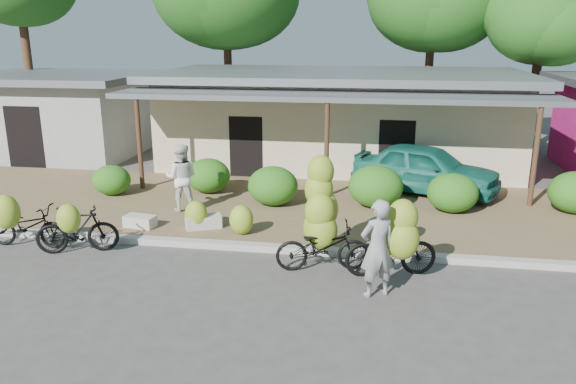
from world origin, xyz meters
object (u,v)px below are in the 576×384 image
(bike_center, at_px, (321,226))
(sack_far, at_px, (140,221))
(bystander, at_px, (181,178))
(sack_near, at_px, (203,222))
(teal_van, at_px, (426,169))
(tree_near_right, at_px, (537,18))
(bike_far_left, at_px, (24,224))
(bike_right, at_px, (394,244))
(vendor, at_px, (377,248))
(bike_left, at_px, (76,228))

(bike_center, relative_size, sack_far, 3.06)
(bystander, bearing_deg, sack_near, 118.85)
(teal_van, bearing_deg, sack_near, 147.47)
(tree_near_right, relative_size, teal_van, 1.61)
(sack_near, bearing_deg, bike_far_left, -155.62)
(bike_center, xyz_separation_m, sack_far, (-4.58, 1.36, -0.61))
(bike_far_left, distance_m, sack_far, 2.57)
(bike_far_left, height_order, bystander, bystander)
(bike_center, xyz_separation_m, bike_right, (1.48, -0.47, -0.12))
(bike_center, distance_m, sack_near, 3.45)
(sack_near, height_order, vendor, vendor)
(bike_far_left, xyz_separation_m, bike_right, (8.14, -0.36, 0.17))
(bike_right, relative_size, sack_near, 2.26)
(bike_far_left, relative_size, bystander, 1.04)
(bystander, distance_m, teal_van, 7.07)
(tree_near_right, distance_m, sack_far, 17.26)
(bike_left, bearing_deg, bike_center, -106.14)
(bike_right, bearing_deg, bike_center, 57.28)
(bike_center, bearing_deg, teal_van, -36.37)
(tree_near_right, bearing_deg, bike_far_left, -135.64)
(bystander, bearing_deg, vendor, 133.33)
(sack_far, distance_m, teal_van, 8.27)
(bike_center, bearing_deg, bike_left, 80.09)
(bike_center, distance_m, vendor, 1.68)
(bystander, bearing_deg, sack_far, 59.28)
(tree_near_right, height_order, sack_far, tree_near_right)
(bike_far_left, bearing_deg, bike_right, -93.33)
(bike_center, height_order, vendor, bike_center)
(bike_center, bearing_deg, tree_near_right, -40.13)
(bike_left, bearing_deg, tree_near_right, -61.04)
(tree_near_right, relative_size, bike_right, 3.56)
(tree_near_right, height_order, bike_left, tree_near_right)
(bike_far_left, distance_m, vendor, 7.89)
(sack_near, bearing_deg, bike_left, -142.57)
(bike_far_left, distance_m, bike_left, 1.33)
(bike_right, relative_size, sack_far, 2.57)
(bike_far_left, distance_m, sack_near, 4.00)
(tree_near_right, distance_m, bike_right, 15.40)
(tree_near_right, bearing_deg, bike_left, -132.45)
(sack_near, xyz_separation_m, vendor, (4.17, -2.76, 0.66))
(bike_far_left, bearing_deg, bystander, -43.31)
(bike_far_left, height_order, sack_far, bike_far_left)
(tree_near_right, height_order, vendor, tree_near_right)
(bike_far_left, height_order, bike_left, bike_far_left)
(bike_far_left, height_order, sack_near, bike_far_left)
(bike_left, xyz_separation_m, bike_center, (5.33, 0.23, 0.28))
(bike_center, distance_m, teal_van, 6.13)
(bike_right, distance_m, teal_van, 6.16)
(tree_near_right, height_order, bystander, tree_near_right)
(tree_near_right, xyz_separation_m, sack_far, (-11.54, -11.85, -4.95))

